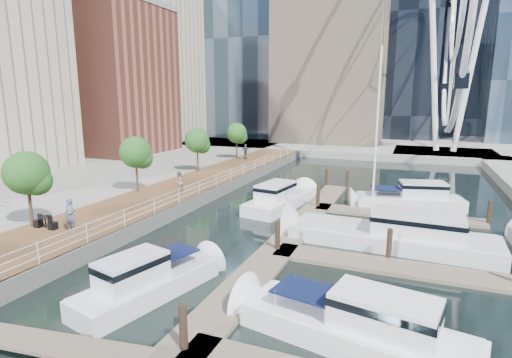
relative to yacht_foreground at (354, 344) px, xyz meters
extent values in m
plane|color=black|center=(-8.37, -0.70, 0.00)|extent=(520.00, 520.00, 0.00)
cube|color=brown|center=(-17.37, 14.30, 0.50)|extent=(6.00, 60.00, 1.00)
cube|color=#595954|center=(-14.37, 14.30, 0.50)|extent=(0.25, 60.00, 1.00)
cube|color=gray|center=(-8.37, 101.30, 0.50)|extent=(200.00, 114.00, 1.00)
cube|color=gray|center=(5.63, 51.30, 0.50)|extent=(14.00, 12.00, 1.00)
cube|color=#6D6051|center=(-5.37, 9.30, 0.10)|extent=(2.00, 32.00, 0.20)
cube|color=#6D6051|center=(0.63, 7.30, 0.10)|extent=(12.00, 2.00, 0.20)
cube|color=#6D6051|center=(0.63, 17.30, 0.10)|extent=(12.00, 2.00, 0.20)
cube|color=brown|center=(-38.37, 33.30, 11.00)|extent=(12.00, 14.00, 20.00)
cube|color=#BCAD8E|center=(-44.37, 49.30, 15.00)|extent=(14.00, 16.00, 28.00)
cylinder|color=white|center=(3.13, 51.30, 14.00)|extent=(0.80, 0.80, 26.00)
cylinder|color=white|center=(8.13, 51.30, 14.00)|extent=(0.80, 0.80, 26.00)
cylinder|color=#3F2B1C|center=(-19.77, 3.30, 2.20)|extent=(0.20, 0.20, 2.40)
sphere|color=#265B1E|center=(-19.77, 3.30, 4.30)|extent=(2.60, 2.60, 2.60)
cylinder|color=#3F2B1C|center=(-19.77, 13.30, 2.20)|extent=(0.20, 0.20, 2.40)
sphere|color=#265B1E|center=(-19.77, 13.30, 4.30)|extent=(2.60, 2.60, 2.60)
cylinder|color=#3F2B1C|center=(-19.77, 23.30, 2.20)|extent=(0.20, 0.20, 2.40)
sphere|color=#265B1E|center=(-19.77, 23.30, 4.30)|extent=(2.60, 2.60, 2.60)
cylinder|color=#3F2B1C|center=(-19.77, 33.30, 2.20)|extent=(0.20, 0.20, 2.40)
sphere|color=#265B1E|center=(-19.77, 33.30, 4.30)|extent=(2.60, 2.60, 2.60)
imported|color=#52596E|center=(-16.75, 3.40, 1.99)|extent=(0.78, 0.58, 1.98)
imported|color=gray|center=(-16.15, 13.97, 1.94)|extent=(0.79, 0.98, 1.89)
imported|color=#363D43|center=(-18.50, 33.25, 1.98)|extent=(1.22, 0.73, 1.95)
camera|label=1|loc=(1.52, -13.23, 8.64)|focal=28.00mm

